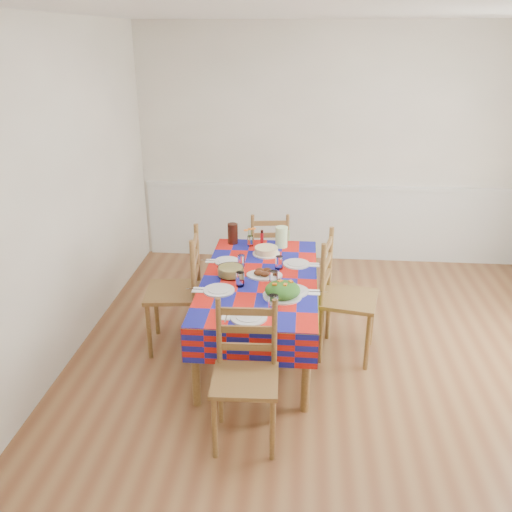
{
  "coord_description": "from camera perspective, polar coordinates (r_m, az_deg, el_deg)",
  "views": [
    {
      "loc": [
        -0.34,
        -3.72,
        2.54
      ],
      "look_at": [
        -0.69,
        0.2,
        0.93
      ],
      "focal_mm": 38.0,
      "sensor_mm": 36.0,
      "label": 1
    }
  ],
  "objects": [
    {
      "name": "salad_platter",
      "position": [
        4.14,
        2.82,
        -3.67
      ],
      "size": [
        0.3,
        0.3,
        0.13
      ],
      "color": "silver",
      "rests_on": "dining_table"
    },
    {
      "name": "meat_platter",
      "position": [
        4.49,
        0.88,
        -1.84
      ],
      "size": [
        0.3,
        0.22,
        0.06
      ],
      "color": "silver",
      "rests_on": "dining_table"
    },
    {
      "name": "setting_left_far",
      "position": [
        4.74,
        -2.61,
        -0.54
      ],
      "size": [
        0.4,
        0.24,
        0.11
      ],
      "rotation": [
        0.0,
        0.0,
        1.57
      ],
      "color": "silver",
      "rests_on": "dining_table"
    },
    {
      "name": "chair_far",
      "position": [
        5.58,
        1.39,
        0.24
      ],
      "size": [
        0.45,
        0.43,
        0.91
      ],
      "rotation": [
        0.0,
        0.0,
        3.26
      ],
      "color": "brown",
      "rests_on": "room"
    },
    {
      "name": "chair_right",
      "position": [
        4.56,
        9.15,
        -4.36
      ],
      "size": [
        0.53,
        0.54,
        1.06
      ],
      "rotation": [
        0.0,
        0.0,
        1.38
      ],
      "color": "brown",
      "rests_on": "room"
    },
    {
      "name": "cake",
      "position": [
        4.93,
        1.09,
        0.54
      ],
      "size": [
        0.25,
        0.25,
        0.07
      ],
      "color": "silver",
      "rests_on": "dining_table"
    },
    {
      "name": "dining_table",
      "position": [
        4.51,
        0.4,
        -3.11
      ],
      "size": [
        0.95,
        1.76,
        0.69
      ],
      "color": "brown",
      "rests_on": "room"
    },
    {
      "name": "name_card",
      "position": [
        3.75,
        -1.04,
        -7.29
      ],
      "size": [
        0.07,
        0.02,
        0.02
      ],
      "primitive_type": "cube",
      "color": "silver",
      "rests_on": "dining_table"
    },
    {
      "name": "room",
      "position": [
        3.93,
        9.82,
        4.23
      ],
      "size": [
        4.58,
        5.08,
        2.78
      ],
      "color": "brown",
      "rests_on": "ground"
    },
    {
      "name": "flower_vase",
      "position": [
        5.12,
        -0.62,
        1.91
      ],
      "size": [
        0.12,
        0.1,
        0.19
      ],
      "color": "white",
      "rests_on": "dining_table"
    },
    {
      "name": "setting_near_head",
      "position": [
        3.88,
        0.09,
        -5.9
      ],
      "size": [
        0.43,
        0.29,
        0.13
      ],
      "color": "silver",
      "rests_on": "dining_table"
    },
    {
      "name": "setting_left_near",
      "position": [
        4.27,
        -3.18,
        -3.18
      ],
      "size": [
        0.45,
        0.27,
        0.12
      ],
      "rotation": [
        0.0,
        0.0,
        1.57
      ],
      "color": "silver",
      "rests_on": "dining_table"
    },
    {
      "name": "chair_near",
      "position": [
        3.62,
        -1.12,
        -12.51
      ],
      "size": [
        0.45,
        0.43,
        0.97
      ],
      "rotation": [
        0.0,
        0.0,
        0.04
      ],
      "color": "brown",
      "rests_on": "room"
    },
    {
      "name": "tea_pitcher",
      "position": [
        5.18,
        -2.46,
        2.37
      ],
      "size": [
        0.1,
        0.1,
        0.2
      ],
      "primitive_type": "cylinder",
      "color": "black",
      "rests_on": "dining_table"
    },
    {
      "name": "pasta_bowl",
      "position": [
        4.5,
        -2.67,
        -1.6
      ],
      "size": [
        0.22,
        0.22,
        0.08
      ],
      "color": "white",
      "rests_on": "dining_table"
    },
    {
      "name": "hot_sauce",
      "position": [
        5.17,
        0.63,
        2.01
      ],
      "size": [
        0.03,
        0.03,
        0.14
      ],
      "primitive_type": "cylinder",
      "color": "red",
      "rests_on": "dining_table"
    },
    {
      "name": "setting_right_far",
      "position": [
        4.69,
        3.69,
        -0.77
      ],
      "size": [
        0.44,
        0.25,
        0.11
      ],
      "rotation": [
        0.0,
        0.0,
        -1.57
      ],
      "color": "silver",
      "rests_on": "dining_table"
    },
    {
      "name": "serving_utensils",
      "position": [
        4.39,
        2.16,
        -2.74
      ],
      "size": [
        0.13,
        0.29,
        0.01
      ],
      "color": "black",
      "rests_on": "dining_table"
    },
    {
      "name": "wainscot",
      "position": [
        6.55,
        7.82,
        3.75
      ],
      "size": [
        4.41,
        0.06,
        0.92
      ],
      "color": "silver",
      "rests_on": "room"
    },
    {
      "name": "chair_left",
      "position": [
        4.65,
        -8.15,
        -3.72
      ],
      "size": [
        0.49,
        0.51,
        1.06
      ],
      "rotation": [
        0.0,
        0.0,
        -1.46
      ],
      "color": "brown",
      "rests_on": "room"
    },
    {
      "name": "setting_right_near",
      "position": [
        4.26,
        3.22,
        -3.19
      ],
      "size": [
        0.47,
        0.27,
        0.12
      ],
      "rotation": [
        0.0,
        0.0,
        -1.57
      ],
      "color": "silver",
      "rests_on": "dining_table"
    },
    {
      "name": "green_pitcher",
      "position": [
        5.09,
        2.7,
        2.02
      ],
      "size": [
        0.11,
        0.11,
        0.2
      ],
      "primitive_type": "cylinder",
      "color": "#C3EFA9",
      "rests_on": "dining_table"
    }
  ]
}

